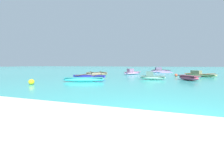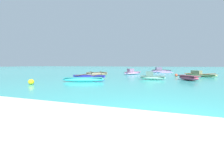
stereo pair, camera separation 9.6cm
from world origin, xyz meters
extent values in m
plane|color=#38ADA8|center=(0.00, 0.00, 0.00)|extent=(240.00, 240.00, 0.00)
ellipsoid|color=#90805E|center=(-8.63, 14.44, 0.25)|extent=(2.83, 2.13, 0.49)
cube|color=brown|center=(-8.63, 14.44, 0.45)|extent=(2.61, 1.98, 0.08)
cylinder|color=brown|center=(-8.07, 14.80, 0.51)|extent=(1.76, 2.69, 0.07)
cylinder|color=brown|center=(-9.19, 14.08, 0.51)|extent=(1.76, 2.69, 0.07)
ellipsoid|color=#90805E|center=(-9.48, 15.77, 0.10)|extent=(1.60, 1.12, 0.20)
ellipsoid|color=#90805E|center=(-7.78, 13.11, 0.10)|extent=(1.60, 1.12, 0.20)
ellipsoid|color=#88BCA9|center=(-1.34, 11.67, 0.19)|extent=(2.49, 0.77, 0.38)
cube|color=slate|center=(-1.34, 11.67, 0.34)|extent=(2.29, 0.73, 0.08)
cube|color=slate|center=(-1.64, 11.65, 0.59)|extent=(0.72, 0.55, 0.42)
ellipsoid|color=#3DD0D7|center=(-6.85, 7.88, 0.20)|extent=(3.50, 1.70, 0.41)
cube|color=teal|center=(-6.85, 7.88, 0.37)|extent=(3.23, 1.58, 0.08)
ellipsoid|color=#B0445E|center=(1.87, 12.13, 0.23)|extent=(1.96, 2.27, 0.47)
cube|color=brown|center=(1.87, 12.13, 0.43)|extent=(1.83, 2.11, 0.08)
ellipsoid|color=#2626D4|center=(-8.06, 11.20, 0.17)|extent=(3.88, 1.10, 0.34)
cube|color=navy|center=(-8.06, 11.20, 0.30)|extent=(3.57, 1.04, 0.08)
cylinder|color=brown|center=(-7.20, 11.26, 0.36)|extent=(0.31, 3.03, 0.07)
cylinder|color=brown|center=(-8.92, 11.13, 0.36)|extent=(0.31, 3.03, 0.07)
ellipsoid|color=#2626D4|center=(-8.18, 12.71, 0.10)|extent=(2.15, 0.37, 0.20)
ellipsoid|color=#2626D4|center=(-7.94, 9.69, 0.10)|extent=(2.15, 0.37, 0.20)
ellipsoid|color=#DC94CB|center=(-4.78, 18.93, 0.21)|extent=(2.51, 2.86, 0.42)
cube|color=gray|center=(-4.78, 18.93, 0.38)|extent=(2.34, 2.65, 0.08)
cube|color=gray|center=(-5.01, 18.64, 0.65)|extent=(1.06, 1.09, 0.46)
ellipsoid|color=#9E7AB0|center=(-0.73, 25.98, 0.24)|extent=(3.85, 2.52, 0.48)
cube|color=#634F6E|center=(-0.73, 25.98, 0.44)|extent=(3.55, 2.34, 0.08)
cube|color=#634F6E|center=(-1.17, 25.72, 0.74)|extent=(1.23, 0.96, 0.53)
cylinder|color=brown|center=(0.08, 26.45, 0.50)|extent=(1.86, 3.16, 0.07)
cylinder|color=brown|center=(-1.53, 25.51, 0.50)|extent=(1.86, 3.16, 0.07)
ellipsoid|color=#9E7AB0|center=(-1.63, 27.54, 0.10)|extent=(2.40, 1.50, 0.20)
ellipsoid|color=#9E7AB0|center=(0.18, 24.42, 0.10)|extent=(2.40, 1.50, 0.20)
ellipsoid|color=#ABB87D|center=(3.99, 17.72, 0.18)|extent=(3.49, 3.27, 0.35)
cube|color=#6A7251|center=(3.99, 17.72, 0.31)|extent=(3.24, 3.03, 0.08)
cube|color=#6A7251|center=(3.62, 18.05, 0.54)|extent=(1.29, 1.26, 0.39)
cylinder|color=brown|center=(4.65, 17.11, 0.37)|extent=(2.46, 2.71, 0.07)
cylinder|color=brown|center=(3.33, 18.32, 0.37)|extent=(2.46, 2.71, 0.07)
ellipsoid|color=#ABB87D|center=(5.19, 19.05, 0.10)|extent=(1.79, 1.65, 0.20)
ellipsoid|color=#ABB87D|center=(2.79, 16.39, 0.10)|extent=(1.79, 1.65, 0.20)
sphere|color=yellow|center=(-9.59, 5.03, 0.20)|extent=(0.41, 0.41, 0.41)
sphere|color=#E54C2D|center=(1.16, 16.76, 0.17)|extent=(0.35, 0.35, 0.35)
camera|label=1|loc=(-0.45, -3.44, 1.46)|focal=24.00mm
camera|label=2|loc=(-0.36, -3.41, 1.46)|focal=24.00mm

